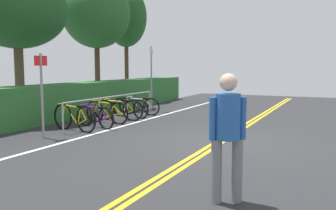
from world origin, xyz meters
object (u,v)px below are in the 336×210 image
tree_far_right (96,13)px  tree_extra (126,17)px  bicycle_0 (74,118)px  bicycle_4 (130,108)px  pedestrian (228,129)px  sign_post_far (151,73)px  bike_rack (114,102)px  bicycle_5 (139,106)px  bicycle_2 (107,112)px  bicycle_3 (118,110)px  sign_post_near (42,87)px  tree_mid (17,10)px  bicycle_1 (95,116)px

tree_far_right → tree_extra: 2.95m
bicycle_0 → bicycle_4: 2.94m
tree_far_right → pedestrian: bearing=-135.9°
sign_post_far → bike_rack: bearing=-176.2°
bike_rack → bicycle_5: 1.87m
bicycle_2 → pedestrian: size_ratio=1.00×
bicycle_3 → sign_post_near: sign_post_near is taller
sign_post_near → bicycle_4: bearing=-0.5°
bicycle_4 → tree_mid: bearing=123.8°
bicycle_4 → tree_extra: size_ratio=0.29×
bike_rack → bicycle_3: size_ratio=2.87×
bicycle_4 → pedestrian: pedestrian is taller
bike_rack → bicycle_5: (1.84, 0.14, -0.31)m
bicycle_4 → bicycle_5: bicycle_4 is taller
bicycle_5 → tree_mid: (-2.77, 2.92, 3.27)m
bicycle_3 → sign_post_near: (-3.37, 0.02, 0.92)m
bicycle_4 → bicycle_5: (0.76, 0.08, -0.01)m
bicycle_1 → sign_post_near: (-1.87, 0.20, 0.94)m
pedestrian → tree_far_right: bearing=44.1°
bicycle_4 → tree_mid: tree_mid is taller
bicycle_1 → bicycle_3: bicycle_3 is taller
bicycle_2 → bicycle_4: size_ratio=1.03×
bicycle_5 → tree_extra: bearing=36.4°
bicycle_0 → sign_post_far: (4.78, 0.12, 1.14)m
sign_post_near → tree_extra: size_ratio=0.37×
bike_rack → tree_far_right: size_ratio=0.89×
bicycle_5 → pedestrian: bearing=-142.9°
bicycle_2 → sign_post_near: 2.84m
sign_post_near → tree_far_right: size_ratio=0.38×
bicycle_2 → bicycle_3: (0.69, 0.01, -0.00)m
bicycle_4 → bicycle_1: bearing=-175.8°
bicycle_1 → sign_post_far: bearing=4.1°
bike_rack → bicycle_3: bike_rack is taller
bike_rack → tree_far_right: 5.46m
pedestrian → bicycle_2: bearing=47.0°
bicycle_1 → tree_mid: 4.56m
bicycle_2 → bicycle_3: size_ratio=0.99×
tree_far_right → bicycle_5: bearing=-115.3°
bicycle_3 → bicycle_5: size_ratio=1.01×
bike_rack → sign_post_far: 3.05m
bicycle_2 → bicycle_5: bicycle_2 is taller
bicycle_5 → tree_mid: size_ratio=0.34×
tree_far_right → bicycle_4: bearing=-126.0°
bicycle_5 → pedestrian: pedestrian is taller
tree_extra → sign_post_near: bearing=-160.8°
tree_mid → sign_post_near: bearing=-124.9°
pedestrian → sign_post_near: bearing=67.1°
sign_post_near → tree_extra: 10.05m
bicycle_0 → tree_extra: (7.95, 3.20, 3.81)m
sign_post_near → bicycle_3: bearing=-0.3°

